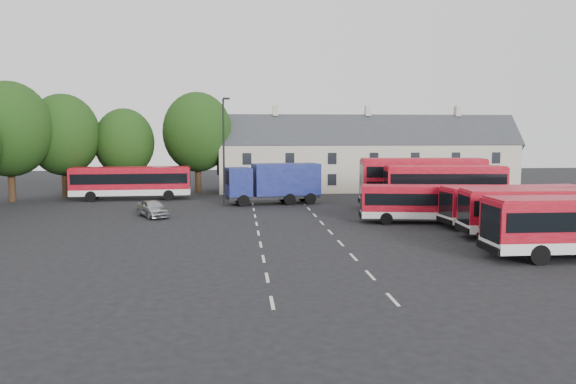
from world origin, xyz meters
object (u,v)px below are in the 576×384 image
(bus_dd_south, at_px, (445,187))
(silver_car, at_px, (153,208))
(box_truck, at_px, (274,181))
(lamppost, at_px, (224,149))

(bus_dd_south, distance_m, silver_car, 24.49)
(bus_dd_south, distance_m, box_truck, 16.12)
(lamppost, bearing_deg, box_truck, 13.55)
(bus_dd_south, relative_size, box_truck, 1.10)
(silver_car, bearing_deg, box_truck, 9.10)
(box_truck, xyz_separation_m, silver_car, (-10.50, -7.65, -1.48))
(box_truck, height_order, lamppost, lamppost)
(bus_dd_south, relative_size, silver_car, 2.42)
(silver_car, relative_size, lamppost, 0.42)
(box_truck, bearing_deg, silver_car, -153.57)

